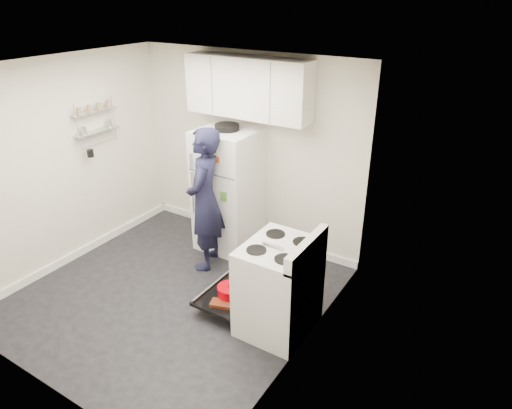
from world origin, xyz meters
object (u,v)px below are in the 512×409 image
Objects in this scene: open_oven_door at (230,294)px; refrigerator at (229,190)px; electric_range at (278,288)px; person at (205,200)px.

open_oven_door is 0.43× the size of refrigerator.
person reaches higher than electric_range.
open_oven_door is at bearing -178.80° from electric_range.
electric_range is 1.78m from refrigerator.
refrigerator reaches higher than open_oven_door.
electric_range is 0.66× the size of refrigerator.
electric_range is at bearing 1.20° from open_oven_door.
electric_range reaches higher than open_oven_door.
person is at bearing 142.01° from open_oven_door.
refrigerator is at bearing 124.87° from open_oven_door.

